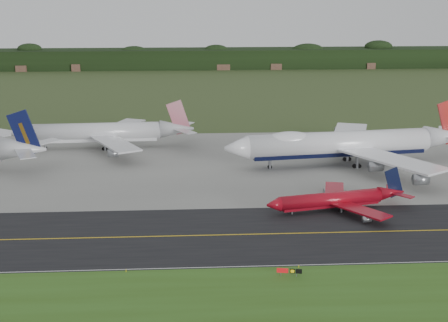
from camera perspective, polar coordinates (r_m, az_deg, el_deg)
ground at (r=136.45m, az=5.57°, el=-5.98°), size 600.00×600.00×0.00m
grass_verge at (r=105.23m, az=8.51°, el=-12.98°), size 400.00×30.00×0.01m
taxiway at (r=132.78m, az=5.84°, el=-6.61°), size 400.00×32.00×0.02m
apron at (r=184.38m, az=3.19°, el=-0.15°), size 400.00×78.00×0.01m
taxiway_centreline at (r=132.77m, az=5.84°, el=-6.60°), size 400.00×0.40×0.00m
taxiway_edge_line at (r=118.78m, az=7.01°, el=-9.42°), size 400.00×0.25×0.00m
horizon_treeline at (r=402.03m, az=-0.35°, el=9.27°), size 700.00×25.00×12.00m
jet_ba_747 at (r=183.70m, az=11.24°, el=1.58°), size 74.93×61.59×18.84m
jet_red_737 at (r=147.16m, az=10.38°, el=-3.46°), size 34.41×27.63×9.34m
jet_star_tail at (r=203.38m, az=-10.86°, el=2.57°), size 57.84×48.44×15.27m
taxiway_sign at (r=113.86m, az=5.98°, el=-9.97°), size 4.46×0.96×1.50m
edge_marker_left at (r=116.64m, az=-8.95°, el=-9.87°), size 0.16×0.16×0.50m
edge_marker_center at (r=117.71m, az=6.84°, el=-9.54°), size 0.16×0.16×0.50m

